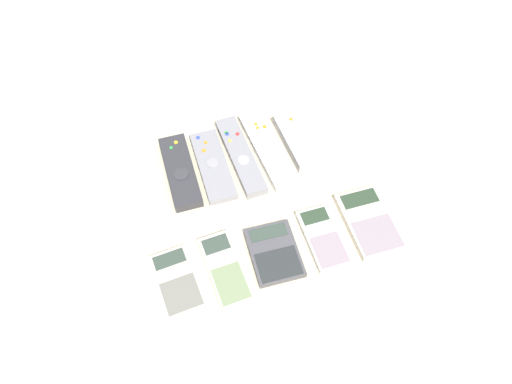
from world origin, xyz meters
TOP-DOWN VIEW (x-y plane):
  - ground_plane at (0.00, 0.00)m, footprint 3.00×3.00m
  - remote_0 at (-0.13, 0.14)m, footprint 0.06×0.18m
  - remote_1 at (-0.06, 0.13)m, footprint 0.06×0.18m
  - remote_2 at (0.00, 0.14)m, footprint 0.05×0.21m
  - remote_3 at (0.06, 0.13)m, footprint 0.07×0.22m
  - remote_4 at (0.13, 0.13)m, footprint 0.06×0.15m
  - calculator_0 at (-0.20, -0.10)m, footprint 0.08×0.13m
  - calculator_1 at (-0.11, -0.10)m, footprint 0.07×0.15m
  - calculator_2 at (-0.01, -0.10)m, footprint 0.10×0.13m
  - calculator_3 at (0.09, -0.10)m, footprint 0.07×0.13m
  - calculator_4 at (0.19, -0.10)m, footprint 0.10×0.15m

SIDE VIEW (x-z plane):
  - ground_plane at x=0.00m, z-range 0.00..0.00m
  - calculator_0 at x=-0.20m, z-range 0.00..0.01m
  - calculator_2 at x=-0.01m, z-range 0.00..0.01m
  - calculator_3 at x=0.09m, z-range 0.00..0.02m
  - calculator_4 at x=0.19m, z-range 0.00..0.02m
  - remote_1 at x=-0.06m, z-range 0.00..0.02m
  - calculator_1 at x=-0.11m, z-range 0.00..0.02m
  - remote_3 at x=0.06m, z-range 0.00..0.02m
  - remote_2 at x=0.00m, z-range 0.00..0.02m
  - remote_0 at x=-0.13m, z-range 0.00..0.02m
  - remote_4 at x=0.13m, z-range 0.00..0.03m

